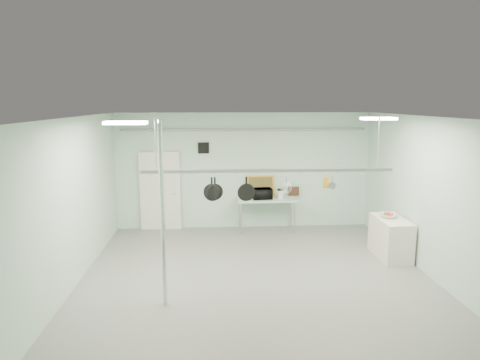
{
  "coord_description": "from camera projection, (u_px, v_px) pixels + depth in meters",
  "views": [
    {
      "loc": [
        -0.83,
        -7.64,
        3.49
      ],
      "look_at": [
        -0.29,
        1.0,
        1.9
      ],
      "focal_mm": 32.0,
      "sensor_mm": 36.0,
      "label": 1
    }
  ],
  "objects": [
    {
      "name": "whisk",
      "position": [
        286.0,
        185.0,
        8.16
      ],
      "size": [
        0.27,
        0.27,
        0.35
      ],
      "primitive_type": null,
      "rotation": [
        0.0,
        0.0,
        0.34
      ],
      "color": "#A5A5A9",
      "rests_on": "pot_rack"
    },
    {
      "name": "door",
      "position": [
        160.0,
        192.0,
        11.72
      ],
      "size": [
        1.1,
        0.1,
        2.2
      ],
      "primitive_type": "cube",
      "color": "silver",
      "rests_on": "floor"
    },
    {
      "name": "skillet_mid",
      "position": [
        215.0,
        188.0,
        8.09
      ],
      "size": [
        0.32,
        0.14,
        0.42
      ],
      "primitive_type": null,
      "rotation": [
        0.0,
        0.0,
        0.28
      ],
      "color": "black",
      "rests_on": "pot_rack"
    },
    {
      "name": "side_cabinet",
      "position": [
        391.0,
        238.0,
        9.67
      ],
      "size": [
        0.6,
        1.2,
        0.9
      ],
      "primitive_type": "cube",
      "color": "silver",
      "rests_on": "floor"
    },
    {
      "name": "light_panel_left",
      "position": [
        126.0,
        123.0,
        6.69
      ],
      "size": [
        0.65,
        0.3,
        0.05
      ],
      "primitive_type": "cube",
      "color": "white",
      "rests_on": "ceiling"
    },
    {
      "name": "ceiling",
      "position": [
        260.0,
        119.0,
        7.6
      ],
      "size": [
        7.0,
        8.0,
        0.02
      ],
      "primitive_type": "cube",
      "color": "silver",
      "rests_on": "back_wall"
    },
    {
      "name": "light_panel_right",
      "position": [
        379.0,
        119.0,
        8.34
      ],
      "size": [
        0.65,
        0.3,
        0.05
      ],
      "primitive_type": "cube",
      "color": "white",
      "rests_on": "ceiling"
    },
    {
      "name": "painting_small",
      "position": [
        294.0,
        191.0,
        11.91
      ],
      "size": [
        0.31,
        0.11,
        0.25
      ],
      "primitive_type": "cube",
      "rotation": [
        -0.17,
        0.0,
        0.07
      ],
      "color": "#361F13",
      "rests_on": "prep_table"
    },
    {
      "name": "painting_large",
      "position": [
        261.0,
        186.0,
        11.82
      ],
      "size": [
        0.79,
        0.18,
        0.58
      ],
      "primitive_type": "cube",
      "rotation": [
        -0.14,
        0.0,
        0.07
      ],
      "color": "gold",
      "rests_on": "prep_table"
    },
    {
      "name": "microwave",
      "position": [
        262.0,
        194.0,
        11.5
      ],
      "size": [
        0.55,
        0.41,
        0.28
      ],
      "primitive_type": "imported",
      "rotation": [
        0.0,
        0.0,
        3.26
      ],
      "color": "black",
      "rests_on": "prep_table"
    },
    {
      "name": "saucepan",
      "position": [
        332.0,
        182.0,
        8.21
      ],
      "size": [
        0.15,
        0.12,
        0.24
      ],
      "primitive_type": null,
      "rotation": [
        0.0,
        0.0,
        -0.33
      ],
      "color": "#B1B2B6",
      "rests_on": "pot_rack"
    },
    {
      "name": "back_wall",
      "position": [
        244.0,
        171.0,
        11.81
      ],
      "size": [
        7.0,
        0.02,
        3.2
      ],
      "primitive_type": "cube",
      "color": "#ABCEBC",
      "rests_on": "floor"
    },
    {
      "name": "pot_rack",
      "position": [
        268.0,
        169.0,
        8.08
      ],
      "size": [
        4.8,
        0.06,
        1.0
      ],
      "color": "#B7B7BC",
      "rests_on": "ceiling"
    },
    {
      "name": "coffee_canister",
      "position": [
        280.0,
        194.0,
        11.53
      ],
      "size": [
        0.2,
        0.2,
        0.23
      ],
      "primitive_type": "cylinder",
      "rotation": [
        0.0,
        0.0,
        -0.28
      ],
      "color": "silver",
      "rests_on": "prep_table"
    },
    {
      "name": "floor",
      "position": [
        258.0,
        287.0,
        8.18
      ],
      "size": [
        8.0,
        8.0,
        0.0
      ],
      "primitive_type": "plane",
      "color": "gray",
      "rests_on": "ground"
    },
    {
      "name": "fruit_cluster",
      "position": [
        388.0,
        214.0,
        9.66
      ],
      "size": [
        0.24,
        0.24,
        0.09
      ],
      "primitive_type": null,
      "color": "#B01023",
      "rests_on": "fruit_bowl"
    },
    {
      "name": "wall_vent",
      "position": [
        204.0,
        148.0,
        11.6
      ],
      "size": [
        0.3,
        0.04,
        0.3
      ],
      "primitive_type": "cube",
      "color": "black",
      "rests_on": "back_wall"
    },
    {
      "name": "right_wall",
      "position": [
        442.0,
        203.0,
        8.1
      ],
      "size": [
        0.02,
        8.0,
        3.2
      ],
      "primitive_type": "cube",
      "color": "#ABCEBC",
      "rests_on": "floor"
    },
    {
      "name": "fruit_bowl",
      "position": [
        388.0,
        216.0,
        9.67
      ],
      "size": [
        0.49,
        0.49,
        0.09
      ],
      "primitive_type": "imported",
      "rotation": [
        0.0,
        0.0,
        -0.43
      ],
      "color": "silver",
      "rests_on": "side_cabinet"
    },
    {
      "name": "skillet_right",
      "position": [
        246.0,
        189.0,
        8.13
      ],
      "size": [
        0.34,
        0.12,
        0.47
      ],
      "primitive_type": null,
      "rotation": [
        0.0,
        0.0,
        0.18
      ],
      "color": "black",
      "rests_on": "pot_rack"
    },
    {
      "name": "skillet_left",
      "position": [
        212.0,
        188.0,
        8.08
      ],
      "size": [
        0.33,
        0.16,
        0.43
      ],
      "primitive_type": null,
      "rotation": [
        0.0,
        0.0,
        -0.32
      ],
      "color": "black",
      "rests_on": "pot_rack"
    },
    {
      "name": "conduit_pipe",
      "position": [
        244.0,
        129.0,
        11.51
      ],
      "size": [
        6.6,
        0.07,
        0.07
      ],
      "primitive_type": "cylinder",
      "rotation": [
        0.0,
        1.57,
        0.0
      ],
      "color": "gray",
      "rests_on": "back_wall"
    },
    {
      "name": "chrome_pole",
      "position": [
        163.0,
        215.0,
        7.2
      ],
      "size": [
        0.08,
        0.08,
        3.2
      ],
      "primitive_type": "cylinder",
      "color": "silver",
      "rests_on": "floor"
    },
    {
      "name": "grater",
      "position": [
        326.0,
        182.0,
        8.2
      ],
      "size": [
        0.1,
        0.06,
        0.25
      ],
      "primitive_type": null,
      "rotation": [
        0.0,
        0.0,
        -0.36
      ],
      "color": "gold",
      "rests_on": "pot_rack"
    },
    {
      "name": "prep_table",
      "position": [
        267.0,
        201.0,
        11.6
      ],
      "size": [
        1.6,
        0.7,
        0.91
      ],
      "color": "#A9C7B5",
      "rests_on": "floor"
    }
  ]
}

